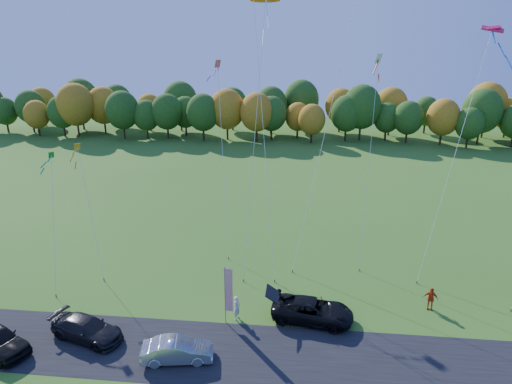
# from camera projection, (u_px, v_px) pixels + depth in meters

# --- Properties ---
(ground) EXTENTS (160.00, 160.00, 0.00)m
(ground) POSITION_uv_depth(u_px,v_px,m) (247.00, 316.00, 31.59)
(ground) COLOR #315F19
(asphalt_strip) EXTENTS (90.00, 6.00, 0.01)m
(asphalt_strip) POSITION_uv_depth(u_px,v_px,m) (239.00, 354.00, 27.83)
(asphalt_strip) COLOR black
(asphalt_strip) RESTS_ON ground
(tree_line) EXTENTS (116.00, 12.00, 10.00)m
(tree_line) POSITION_uv_depth(u_px,v_px,m) (284.00, 140.00, 83.19)
(tree_line) COLOR #1E4711
(tree_line) RESTS_ON ground
(black_suv) EXTENTS (5.82, 3.33, 1.53)m
(black_suv) POSITION_uv_depth(u_px,v_px,m) (313.00, 310.00, 30.86)
(black_suv) COLOR black
(black_suv) RESTS_ON ground
(silver_sedan) EXTENTS (4.43, 2.19, 1.40)m
(silver_sedan) POSITION_uv_depth(u_px,v_px,m) (177.00, 350.00, 27.11)
(silver_sedan) COLOR #B0B1B5
(silver_sedan) RESTS_ON ground
(dark_truck_a) EXTENTS (5.26, 3.37, 1.42)m
(dark_truck_a) POSITION_uv_depth(u_px,v_px,m) (87.00, 329.00, 29.04)
(dark_truck_a) COLOR black
(dark_truck_a) RESTS_ON ground
(person_tailgate_a) EXTENTS (0.58, 0.72, 1.73)m
(person_tailgate_a) POSITION_uv_depth(u_px,v_px,m) (237.00, 308.00, 30.97)
(person_tailgate_a) COLOR silver
(person_tailgate_a) RESTS_ON ground
(person_tailgate_b) EXTENTS (0.90, 0.98, 1.64)m
(person_tailgate_b) POSITION_uv_depth(u_px,v_px,m) (279.00, 299.00, 32.04)
(person_tailgate_b) COLOR gray
(person_tailgate_b) RESTS_ON ground
(person_east) EXTENTS (1.07, 0.67, 1.69)m
(person_east) POSITION_uv_depth(u_px,v_px,m) (431.00, 298.00, 32.10)
(person_east) COLOR red
(person_east) RESTS_ON ground
(feather_flag) EXTENTS (0.55, 0.15, 4.24)m
(feather_flag) POSITION_uv_depth(u_px,v_px,m) (228.00, 289.00, 29.96)
(feather_flag) COLOR #999999
(feather_flag) RESTS_ON ground
(kite_delta_blue) EXTENTS (4.86, 10.24, 31.59)m
(kite_delta_blue) POSITION_uv_depth(u_px,v_px,m) (259.00, 75.00, 35.24)
(kite_delta_blue) COLOR #4C3F33
(kite_delta_blue) RESTS_ON ground
(kite_parafoil_orange) EXTENTS (7.60, 11.61, 28.55)m
(kite_parafoil_orange) POSITION_uv_depth(u_px,v_px,m) (335.00, 89.00, 37.49)
(kite_parafoil_orange) COLOR #4C3F33
(kite_parafoil_orange) RESTS_ON ground
(kite_delta_red) EXTENTS (2.63, 10.40, 22.71)m
(kite_delta_red) POSITION_uv_depth(u_px,v_px,m) (256.00, 122.00, 36.73)
(kite_delta_red) COLOR #4C3F33
(kite_delta_red) RESTS_ON ground
(kite_parafoil_rainbow) EXTENTS (6.80, 7.44, 19.41)m
(kite_parafoil_rainbow) POSITION_uv_depth(u_px,v_px,m) (455.00, 155.00, 35.44)
(kite_parafoil_rainbow) COLOR #4C3F33
(kite_parafoil_rainbow) RESTS_ON ground
(kite_diamond_yellow) EXTENTS (3.80, 5.26, 10.25)m
(kite_diamond_yellow) POSITION_uv_depth(u_px,v_px,m) (90.00, 211.00, 36.81)
(kite_diamond_yellow) COLOR #4C3F33
(kite_diamond_yellow) RESTS_ON ground
(kite_diamond_green) EXTENTS (2.12, 5.45, 10.05)m
(kite_diamond_green) POSITION_uv_depth(u_px,v_px,m) (53.00, 222.00, 34.68)
(kite_diamond_green) COLOR #4C3F33
(kite_diamond_green) RESTS_ON ground
(kite_diamond_white) EXTENTS (1.76, 6.81, 17.36)m
(kite_diamond_white) POSITION_uv_depth(u_px,v_px,m) (369.00, 161.00, 37.54)
(kite_diamond_white) COLOR #4C3F33
(kite_diamond_white) RESTS_ON ground
(kite_diamond_pink) EXTENTS (2.65, 8.86, 16.52)m
(kite_diamond_pink) POSITION_uv_depth(u_px,v_px,m) (223.00, 157.00, 40.79)
(kite_diamond_pink) COLOR #4C3F33
(kite_diamond_pink) RESTS_ON ground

